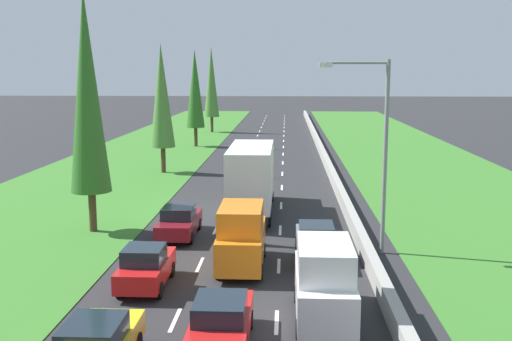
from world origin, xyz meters
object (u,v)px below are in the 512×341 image
object	(u,v)px
white_van_right_lane	(324,282)
grey_sedan_right_lane	(316,241)
street_light_mast	(378,143)
poplar_tree_second	(87,93)
orange_van_centre_lane	(242,237)
poplar_tree_fourth	(195,89)
maroon_sedan_left_lane	(179,221)
poplar_tree_third	(162,96)
red_hatchback_left_lane	(146,267)
white_box_truck_centre_lane	(252,178)
red_sedan_centre_lane	(221,323)
poplar_tree_fifth	(211,82)

from	to	relation	value
white_van_right_lane	grey_sedan_right_lane	size ratio (longest dim) A/B	1.09
street_light_mast	poplar_tree_second	bearing A→B (deg)	167.97
orange_van_centre_lane	poplar_tree_fourth	bearing A→B (deg)	101.18
maroon_sedan_left_lane	poplar_tree_third	bearing A→B (deg)	103.88
red_hatchback_left_lane	poplar_tree_fourth	world-z (taller)	poplar_tree_fourth
white_van_right_lane	poplar_tree_third	bearing A→B (deg)	111.34
white_box_truck_centre_lane	maroon_sedan_left_lane	size ratio (longest dim) A/B	2.09
white_box_truck_centre_lane	red_hatchback_left_lane	bearing A→B (deg)	-105.33
red_sedan_centre_lane	orange_van_centre_lane	xyz separation A→B (m)	(0.08, 7.66, 0.59)
white_box_truck_centre_lane	poplar_tree_fifth	bearing A→B (deg)	99.84
red_sedan_centre_lane	poplar_tree_fifth	distance (m)	67.04
orange_van_centre_lane	poplar_tree_fourth	size ratio (longest dim) A/B	0.45
white_van_right_lane	street_light_mast	distance (m)	9.27
white_van_right_lane	poplar_tree_second	xyz separation A→B (m)	(-11.59, 11.01, 5.98)
maroon_sedan_left_lane	poplar_tree_fifth	xyz separation A→B (m)	(-4.94, 53.73, 6.19)
white_box_truck_centre_lane	street_light_mast	xyz separation A→B (m)	(6.24, -7.68, 3.05)
poplar_tree_fourth	street_light_mast	world-z (taller)	poplar_tree_fourth
red_hatchback_left_lane	white_box_truck_centre_lane	xyz separation A→B (m)	(3.48, 12.70, 1.35)
white_van_right_lane	poplar_tree_fourth	xyz separation A→B (m)	(-11.58, 47.71, 5.11)
red_hatchback_left_lane	grey_sedan_right_lane	distance (m)	7.99
red_hatchback_left_lane	white_box_truck_centre_lane	bearing A→B (deg)	74.67
red_hatchback_left_lane	poplar_tree_third	xyz separation A→B (m)	(-4.82, 26.93, 5.60)
white_van_right_lane	grey_sedan_right_lane	distance (m)	6.95
red_hatchback_left_lane	street_light_mast	xyz separation A→B (m)	(9.72, 5.02, 4.40)
red_sedan_centre_lane	poplar_tree_fourth	xyz separation A→B (m)	(-8.28, 49.93, 5.70)
poplar_tree_fifth	street_light_mast	world-z (taller)	poplar_tree_fifth
red_sedan_centre_lane	poplar_tree_fifth	size ratio (longest dim) A/B	0.38
grey_sedan_right_lane	poplar_tree_third	size ratio (longest dim) A/B	0.42
orange_van_centre_lane	grey_sedan_right_lane	distance (m)	3.66
poplar_tree_third	poplar_tree_fifth	xyz separation A→B (m)	(-0.10, 34.16, 0.56)
maroon_sedan_left_lane	poplar_tree_fifth	distance (m)	54.31
white_van_right_lane	poplar_tree_fifth	world-z (taller)	poplar_tree_fifth
white_van_right_lane	street_light_mast	xyz separation A→B (m)	(2.88, 7.93, 3.83)
poplar_tree_second	street_light_mast	xyz separation A→B (m)	(14.47, -3.08, -2.15)
red_sedan_centre_lane	red_hatchback_left_lane	distance (m)	6.22
poplar_tree_second	poplar_tree_fourth	distance (m)	36.71
red_hatchback_left_lane	poplar_tree_third	distance (m)	27.93
poplar_tree_third	street_light_mast	distance (m)	26.32
orange_van_centre_lane	poplar_tree_fourth	distance (m)	43.39
maroon_sedan_left_lane	grey_sedan_right_lane	size ratio (longest dim) A/B	1.00
red_hatchback_left_lane	maroon_sedan_left_lane	distance (m)	7.36
grey_sedan_right_lane	poplar_tree_second	distance (m)	13.99
poplar_tree_third	poplar_tree_fourth	bearing A→B (deg)	89.77
red_sedan_centre_lane	poplar_tree_second	bearing A→B (deg)	122.07
poplar_tree_fourth	grey_sedan_right_lane	bearing A→B (deg)	-74.06
orange_van_centre_lane	poplar_tree_fourth	xyz separation A→B (m)	(-8.36, 42.27, 5.11)
poplar_tree_fourth	red_sedan_centre_lane	bearing A→B (deg)	-80.58
orange_van_centre_lane	poplar_tree_fifth	distance (m)	59.43
grey_sedan_right_lane	poplar_tree_fourth	distance (m)	42.80
red_hatchback_left_lane	white_box_truck_centre_lane	world-z (taller)	white_box_truck_centre_lane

